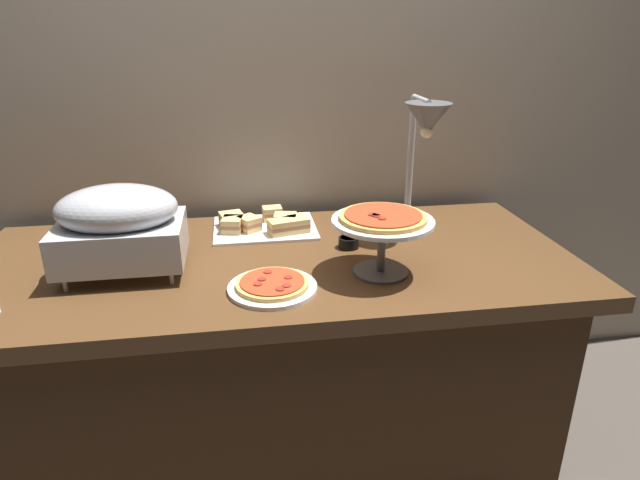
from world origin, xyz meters
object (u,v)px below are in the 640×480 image
object	(u,v)px
chafing_dish	(119,225)
pizza_plate_front	(272,286)
heat_lamp	(424,132)
sauce_cup_near	(349,242)
sandwich_platter	(264,224)
pizza_plate_center	(383,225)
sauce_cup_far	(130,235)

from	to	relation	value
chafing_dish	pizza_plate_front	distance (m)	0.48
heat_lamp	sauce_cup_near	distance (m)	0.43
heat_lamp	sandwich_platter	xyz separation A→B (m)	(-0.53, 0.13, -0.34)
pizza_plate_center	sauce_cup_far	xyz separation A→B (m)	(-0.78, 0.39, -0.13)
sauce_cup_far	sauce_cup_near	bearing A→B (deg)	-14.01
pizza_plate_front	sauce_cup_near	bearing A→B (deg)	44.42
pizza_plate_center	sauce_cup_near	bearing A→B (deg)	104.78
sauce_cup_near	sauce_cup_far	world-z (taller)	same
sauce_cup_far	chafing_dish	bearing A→B (deg)	-83.79
pizza_plate_center	sauce_cup_near	distance (m)	0.25
sandwich_platter	pizza_plate_center	bearing A→B (deg)	-51.70
heat_lamp	sauce_cup_near	xyz separation A→B (m)	(-0.26, -0.07, -0.34)
heat_lamp	pizza_plate_front	xyz separation A→B (m)	(-0.53, -0.34, -0.35)
sandwich_platter	sauce_cup_near	size ratio (longest dim) A/B	5.37
pizza_plate_front	sandwich_platter	size ratio (longest dim) A/B	0.69
chafing_dish	sauce_cup_far	bearing A→B (deg)	96.21
pizza_plate_center	sauce_cup_far	size ratio (longest dim) A/B	4.18
pizza_plate_front	pizza_plate_center	distance (m)	0.36
pizza_plate_front	pizza_plate_center	bearing A→B (deg)	10.55
pizza_plate_front	sauce_cup_far	xyz separation A→B (m)	(-0.45, 0.45, 0.01)
heat_lamp	pizza_plate_center	bearing A→B (deg)	-126.17
pizza_plate_front	chafing_dish	bearing A→B (deg)	156.87
heat_lamp	pizza_plate_front	world-z (taller)	heat_lamp
sauce_cup_far	pizza_plate_front	bearing A→B (deg)	-44.68
heat_lamp	sauce_cup_near	bearing A→B (deg)	-164.09
pizza_plate_front	sauce_cup_far	bearing A→B (deg)	135.32
chafing_dish	heat_lamp	xyz separation A→B (m)	(0.95, 0.16, 0.21)
chafing_dish	pizza_plate_center	size ratio (longest dim) A/B	1.21
sandwich_platter	sauce_cup_near	xyz separation A→B (m)	(0.27, -0.20, -0.00)
pizza_plate_center	chafing_dish	bearing A→B (deg)	170.90
sandwich_platter	sauce_cup_far	distance (m)	0.46
heat_lamp	sauce_cup_far	size ratio (longest dim) A/B	6.61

